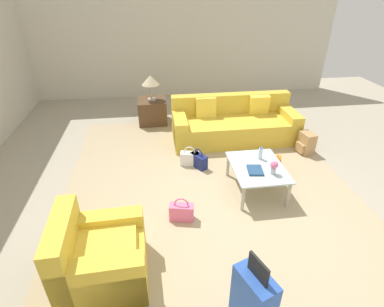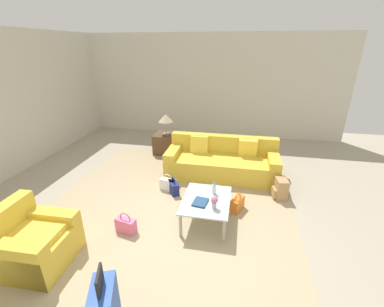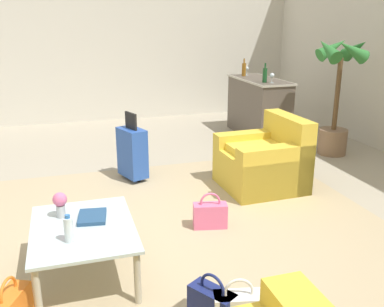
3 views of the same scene
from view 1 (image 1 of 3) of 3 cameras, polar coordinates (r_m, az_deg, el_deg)
name	(u,v)px [view 1 (image 1 of 3)]	position (r m, az deg, el deg)	size (l,w,h in m)	color
ground_plane	(229,209)	(4.35, 7.14, -10.53)	(12.00, 12.00, 0.00)	#A89E89
wall_right	(186,36)	(8.38, -1.10, 21.43)	(0.12, 8.00, 3.10)	beige
area_rug	(208,185)	(4.77, 3.06, -6.10)	(5.20, 4.40, 0.01)	tan
couch	(233,124)	(6.13, 7.82, 5.53)	(0.97, 2.43, 0.84)	gold
armchair	(97,259)	(3.46, -17.69, -18.55)	(0.88, 0.91, 0.84)	gold
coffee_table	(257,169)	(4.56, 12.33, -2.94)	(0.97, 0.76, 0.43)	silver
water_bottle	(260,154)	(4.68, 12.90, -0.01)	(0.06, 0.06, 0.20)	silver
coffee_table_book	(255,170)	(4.41, 11.93, -3.13)	(0.26, 0.21, 0.03)	navy
flower_vase	(274,166)	(4.35, 15.35, -2.39)	(0.11, 0.11, 0.21)	#B2B7BC
side_table	(153,111)	(6.86, -7.53, 8.04)	(0.62, 0.62, 0.53)	#513823
table_lamp	(150,81)	(6.64, -7.94, 13.57)	(0.38, 0.38, 0.54)	#ADA899
suitcase_blue	(253,298)	(3.02, 11.63, -25.42)	(0.45, 0.35, 0.85)	#2851AD
handbag_navy	(199,160)	(5.15, 1.27, -1.34)	(0.35, 0.29, 0.36)	navy
handbag_orange	(276,166)	(5.20, 15.73, -2.23)	(0.35, 0.26, 0.36)	orange
handbag_white	(190,158)	(5.21, -0.46, -0.91)	(0.21, 0.34, 0.36)	white
handbag_pink	(181,212)	(4.09, -2.02, -11.04)	(0.20, 0.34, 0.36)	pink
backpack_tan	(306,143)	(5.95, 20.87, 1.82)	(0.33, 0.29, 0.40)	tan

